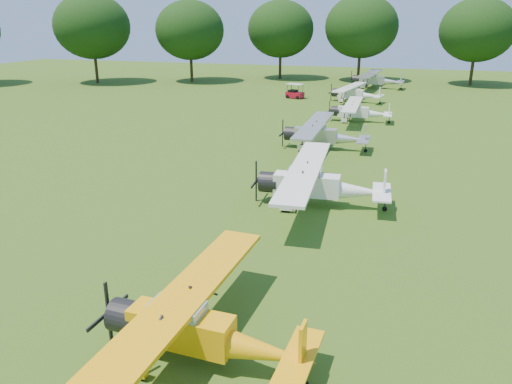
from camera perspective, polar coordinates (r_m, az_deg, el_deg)
ground at (r=26.83m, az=3.36°, el=-1.29°), size 160.00×160.00×0.00m
tree_belt at (r=24.75m, az=12.20°, el=15.66°), size 137.36×130.27×14.52m
aircraft_2 at (r=14.66m, az=-6.86°, el=-15.04°), size 6.47×10.30×2.03m
aircraft_3 at (r=26.21m, az=6.98°, el=1.13°), size 7.16×11.41×2.25m
aircraft_4 at (r=38.01m, az=7.56°, el=6.67°), size 6.65×10.56×2.09m
aircraft_5 at (r=49.01m, az=11.58°, el=9.13°), size 5.98×9.51×1.88m
aircraft_6 at (r=60.76m, az=11.18°, el=11.11°), size 6.29×9.95×1.95m
aircraft_7 at (r=73.65m, az=13.46°, el=12.49°), size 7.38×11.77×2.31m
golf_cart at (r=62.87m, az=4.43°, el=11.17°), size 2.33×1.79×1.77m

